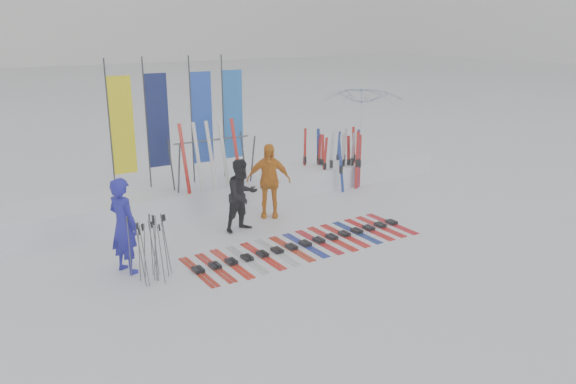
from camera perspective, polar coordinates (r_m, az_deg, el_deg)
ground at (r=11.28m, az=3.58°, el=-7.00°), size 120.00×120.00×0.00m
snow_bank at (r=14.90m, az=-6.91°, el=0.09°), size 14.00×1.60×0.60m
person_blue at (r=10.91m, az=-16.36°, el=-3.29°), size 0.66×0.79×1.85m
person_black at (r=12.66m, az=-4.70°, el=-0.34°), size 0.89×0.74×1.66m
person_yellow at (r=13.53m, az=-1.99°, el=1.17°), size 1.14×0.95×1.82m
tent_canopy at (r=19.27m, az=7.58°, el=6.89°), size 3.16×3.21×2.59m
ski_row at (r=12.01m, az=1.81°, el=-5.29°), size 5.11×1.68×0.07m
pole_cluster at (r=10.51m, az=-13.73°, el=-5.72°), size 0.73×0.74×1.25m
feather_flags at (r=14.30m, az=-10.98°, el=7.20°), size 3.54×0.25×3.20m
ski_rack at (r=14.13m, az=-7.66°, el=3.69°), size 2.04×0.80×1.23m
upright_skis at (r=16.25m, az=5.15°, el=3.32°), size 1.45×1.19×1.68m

